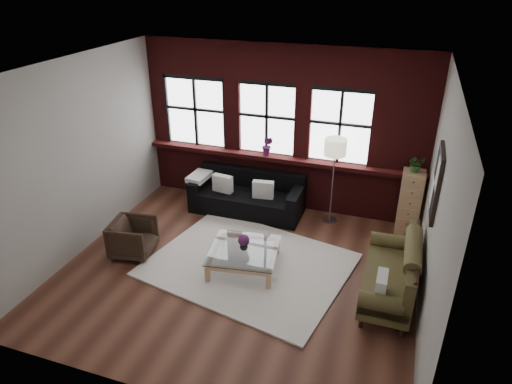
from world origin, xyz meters
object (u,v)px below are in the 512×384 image
(vintage_settee, at_px, (389,270))
(vase, at_px, (244,246))
(armchair, at_px, (133,238))
(floor_lamp, at_px, (333,178))
(coffee_table, at_px, (244,259))
(dark_sofa, at_px, (247,193))
(drawer_chest, at_px, (410,204))

(vintage_settee, height_order, vase, vintage_settee)
(armchair, relative_size, floor_lamp, 0.38)
(vintage_settee, bearing_deg, floor_lamp, 121.54)
(vintage_settee, relative_size, coffee_table, 1.65)
(dark_sofa, bearing_deg, floor_lamp, 5.44)
(drawer_chest, height_order, floor_lamp, floor_lamp)
(vase, relative_size, floor_lamp, 0.08)
(dark_sofa, distance_m, armchair, 2.40)
(coffee_table, bearing_deg, armchair, -173.67)
(drawer_chest, xyz_separation_m, floor_lamp, (-1.39, 0.01, 0.29))
(coffee_table, relative_size, vase, 7.81)
(coffee_table, bearing_deg, dark_sofa, 108.14)
(armchair, xyz_separation_m, drawer_chest, (4.34, 2.15, 0.30))
(vintage_settee, bearing_deg, armchair, -177.10)
(armchair, bearing_deg, drawer_chest, -72.11)
(vase, bearing_deg, coffee_table, 45.00)
(dark_sofa, xyz_separation_m, armchair, (-1.32, -2.01, -0.08))
(vase, bearing_deg, floor_lamp, 61.90)
(drawer_chest, bearing_deg, vintage_settee, -95.81)
(vase, distance_m, drawer_chest, 3.12)
(coffee_table, xyz_separation_m, floor_lamp, (1.04, 1.95, 0.74))
(drawer_chest, bearing_deg, vase, -141.50)
(coffee_table, distance_m, vase, 0.25)
(dark_sofa, height_order, vase, dark_sofa)
(dark_sofa, height_order, vintage_settee, vintage_settee)
(dark_sofa, bearing_deg, drawer_chest, 2.71)
(floor_lamp, bearing_deg, vintage_settee, -58.46)
(vintage_settee, bearing_deg, drawer_chest, 84.19)
(armchair, bearing_deg, dark_sofa, -41.80)
(armchair, distance_m, vase, 1.92)
(coffee_table, relative_size, drawer_chest, 0.87)
(vase, height_order, floor_lamp, floor_lamp)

